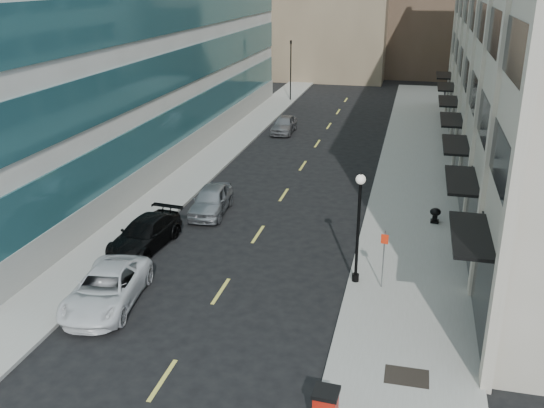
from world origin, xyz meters
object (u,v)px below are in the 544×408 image
at_px(car_grey_sedan, 284,124).
at_px(sign_post, 384,251).
at_px(car_silver_sedan, 211,200).
at_px(car_white_van, 106,288).
at_px(car_black_pickup, 145,234).
at_px(urn_planter, 435,214).
at_px(traffic_signal, 291,44).
at_px(lamppost, 359,219).
at_px(trash_bin, 326,406).

height_order(car_grey_sedan, sign_post, sign_post).
xyz_separation_m(car_silver_sedan, sign_post, (9.60, -6.60, 1.02)).
height_order(car_white_van, car_grey_sedan, car_white_van).
xyz_separation_m(car_black_pickup, car_grey_sedan, (1.57, 23.45, 0.01)).
bearing_deg(car_black_pickup, car_grey_sedan, 92.01).
relative_size(car_white_van, urn_planter, 6.68).
bearing_deg(car_black_pickup, urn_planter, 30.12).
bearing_deg(car_grey_sedan, car_silver_sedan, -90.29).
height_order(traffic_signal, lamppost, traffic_signal).
relative_size(car_white_van, car_black_pickup, 1.07).
height_order(car_silver_sedan, trash_bin, car_silver_sedan).
bearing_deg(lamppost, car_silver_sedan, 143.38).
relative_size(car_white_van, trash_bin, 4.41).
relative_size(car_silver_sedan, lamppost, 0.91).
bearing_deg(lamppost, trash_bin, -89.36).
bearing_deg(car_black_pickup, lamppost, -1.85).
bearing_deg(urn_planter, car_white_van, -137.83).
distance_m(car_grey_sedan, lamppost, 26.34).
bearing_deg(car_silver_sedan, car_white_van, -98.43).
xyz_separation_m(lamppost, urn_planter, (3.30, 7.41, -2.34)).
bearing_deg(traffic_signal, urn_planter, -65.32).
xyz_separation_m(trash_bin, sign_post, (1.00, 8.62, 0.98)).
distance_m(car_white_van, trash_bin, 10.59).
relative_size(car_black_pickup, trash_bin, 4.11).
relative_size(car_grey_sedan, lamppost, 0.87).
distance_m(traffic_signal, lamppost, 39.69).
height_order(car_black_pickup, trash_bin, car_black_pickup).
distance_m(trash_bin, urn_planter, 16.62).
bearing_deg(urn_planter, trash_bin, -101.10).
bearing_deg(trash_bin, traffic_signal, 106.36).
height_order(car_black_pickup, urn_planter, car_black_pickup).
height_order(car_white_van, car_black_pickup, car_white_van).
bearing_deg(car_grey_sedan, lamppost, -71.42).
relative_size(car_black_pickup, lamppost, 1.01).
xyz_separation_m(car_white_van, car_silver_sedan, (0.77, 10.30, 0.03)).
bearing_deg(car_black_pickup, sign_post, -2.53).
xyz_separation_m(sign_post, urn_planter, (2.20, 7.69, -1.14)).
xyz_separation_m(traffic_signal, car_black_pickup, (0.70, -36.73, -5.02)).
bearing_deg(car_black_pickup, trash_bin, -39.33).
height_order(trash_bin, urn_planter, trash_bin).
xyz_separation_m(car_silver_sedan, lamppost, (8.50, -6.32, 2.22)).
height_order(traffic_signal, car_grey_sedan, traffic_signal).
bearing_deg(car_grey_sedan, trash_bin, -76.03).
xyz_separation_m(car_grey_sedan, trash_bin, (8.63, -33.72, 0.07)).
xyz_separation_m(trash_bin, urn_planter, (3.20, 16.31, -0.16)).
xyz_separation_m(traffic_signal, urn_planter, (14.10, -30.69, -5.10)).
xyz_separation_m(car_grey_sedan, urn_planter, (11.83, -17.41, -0.09)).
xyz_separation_m(car_grey_sedan, lamppost, (8.53, -24.82, 2.25)).
xyz_separation_m(car_white_van, urn_planter, (12.57, 11.39, -0.10)).
height_order(lamppost, urn_planter, lamppost).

